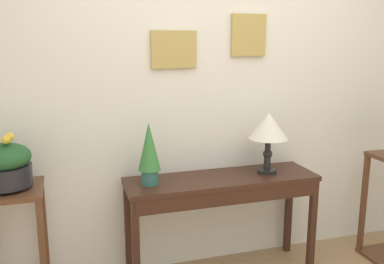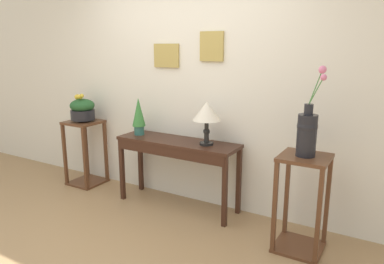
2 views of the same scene
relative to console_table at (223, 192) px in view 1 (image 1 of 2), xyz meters
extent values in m
cube|color=silver|center=(-0.02, 0.32, 0.75)|extent=(9.00, 0.10, 2.80)
cube|color=tan|center=(-0.28, 0.25, 0.98)|extent=(0.32, 0.02, 0.26)
cube|color=#C27160|center=(-0.28, 0.25, 0.98)|extent=(0.26, 0.01, 0.20)
cube|color=tan|center=(0.28, 0.25, 1.08)|extent=(0.26, 0.02, 0.30)
cube|color=gray|center=(0.28, 0.25, 1.08)|extent=(0.21, 0.01, 0.24)
cube|color=#381E14|center=(0.00, 0.02, 0.09)|extent=(1.36, 0.40, 0.03)
cube|color=#381E14|center=(0.00, -0.16, 0.02)|extent=(1.29, 0.03, 0.10)
cube|color=#381E14|center=(-0.65, -0.14, -0.29)|extent=(0.04, 0.04, 0.72)
cube|color=#381E14|center=(0.65, -0.14, -0.29)|extent=(0.04, 0.04, 0.72)
cube|color=#381E14|center=(-0.65, 0.19, -0.29)|extent=(0.04, 0.04, 0.72)
cube|color=#381E14|center=(0.65, 0.19, -0.29)|extent=(0.04, 0.04, 0.72)
cylinder|color=black|center=(0.35, 0.02, 0.12)|extent=(0.14, 0.14, 0.02)
cylinder|color=black|center=(0.35, 0.02, 0.18)|extent=(0.05, 0.05, 0.11)
sphere|color=black|center=(0.35, 0.02, 0.24)|extent=(0.07, 0.07, 0.07)
cylinder|color=black|center=(0.35, 0.02, 0.30)|extent=(0.04, 0.04, 0.11)
cone|color=beige|center=(0.35, 0.02, 0.45)|extent=(0.28, 0.28, 0.19)
cylinder|color=#2D665B|center=(-0.51, 0.02, 0.15)|extent=(0.11, 0.11, 0.10)
cone|color=#387A38|center=(-0.51, 0.02, 0.36)|extent=(0.15, 0.15, 0.32)
cube|color=#56331E|center=(-1.38, 0.01, 0.16)|extent=(0.40, 0.40, 0.03)
cube|color=#56331E|center=(-1.21, -0.17, -0.24)|extent=(0.04, 0.04, 0.76)
cube|color=#56331E|center=(-1.21, 0.18, -0.24)|extent=(0.04, 0.04, 0.76)
cylinder|color=black|center=(-1.38, 0.01, 0.18)|extent=(0.13, 0.13, 0.02)
cylinder|color=black|center=(-1.38, 0.01, 0.25)|extent=(0.29, 0.29, 0.12)
ellipsoid|color=#235128|center=(-1.38, 0.01, 0.37)|extent=(0.30, 0.30, 0.16)
cylinder|color=#235128|center=(-1.37, -0.01, 0.39)|extent=(0.03, 0.04, 0.16)
sphere|color=gold|center=(-1.36, -0.02, 0.47)|extent=(0.04, 0.04, 0.04)
cylinder|color=#235128|center=(-1.36, -0.01, 0.41)|extent=(0.05, 0.05, 0.18)
sphere|color=gold|center=(-1.34, -0.03, 0.49)|extent=(0.05, 0.05, 0.05)
cylinder|color=#235128|center=(-1.37, -0.03, 0.40)|extent=(0.03, 0.08, 0.18)
sphere|color=gold|center=(-1.36, -0.06, 0.49)|extent=(0.05, 0.05, 0.05)
cube|color=#56331E|center=(1.21, 0.00, -0.23)|extent=(0.04, 0.04, 0.79)
camera|label=1|loc=(-1.03, -2.60, 1.04)|focal=39.33mm
camera|label=2|loc=(2.03, -3.11, 1.08)|focal=33.86mm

